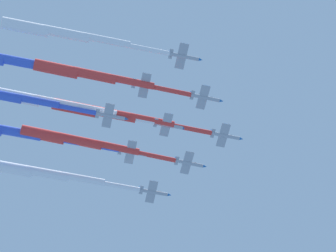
{
  "coord_description": "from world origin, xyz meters",
  "views": [
    {
      "loc": [
        -87.09,
        -27.11,
        -65.31
      ],
      "look_at": [
        0.0,
        0.0,
        163.61
      ],
      "focal_mm": 87.92,
      "sensor_mm": 36.0,
      "label": 1
    }
  ],
  "objects": [
    {
      "name": "jet_port_inner",
      "position": [
        -2.72,
        27.02,
        164.53
      ],
      "size": [
        31.23,
        51.49,
        4.13
      ],
      "color": "#9EA3AD"
    },
    {
      "name": "jet_lead",
      "position": [
        -7.97,
        14.66,
        164.87
      ],
      "size": [
        31.09,
        52.61,
        4.08
      ],
      "color": "#9EA3AD"
    },
    {
      "name": "jet_trail_starboard",
      "position": [
        -24.26,
        44.2,
        162.73
      ],
      "size": [
        29.71,
        50.6,
        4.07
      ],
      "color": "#9EA3AD"
    },
    {
      "name": "jet_starboard_inner",
      "position": [
        -21.49,
        15.89,
        163.88
      ],
      "size": [
        30.46,
        50.96,
        4.21
      ],
      "color": "#9EA3AD"
    },
    {
      "name": "jet_port_outer",
      "position": [
        -35.75,
        19.63,
        164.18
      ],
      "size": [
        30.94,
        53.05,
        4.05
      ],
      "color": "#9EA3AD"
    },
    {
      "name": "jet_starboard_mid",
      "position": [
        3.81,
        39.72,
        162.72
      ],
      "size": [
        29.44,
        50.9,
        4.06
      ],
      "color": "#9EA3AD"
    },
    {
      "name": "jet_port_mid",
      "position": [
        -16.53,
        29.89,
        164.41
      ],
      "size": [
        31.05,
        52.34,
        4.2
      ],
      "color": "#9EA3AD"
    },
    {
      "name": "jet_starboard_outer",
      "position": [
        -11.04,
        43.96,
        164.42
      ],
      "size": [
        30.83,
        53.8,
        4.06
      ],
      "color": "#9EA3AD"
    },
    {
      "name": "jet_trail_port",
      "position": [
        -31.51,
        34.83,
        164.05
      ],
      "size": [
        32.64,
        56.3,
        4.1
      ],
      "color": "#9EA3AD"
    }
  ]
}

